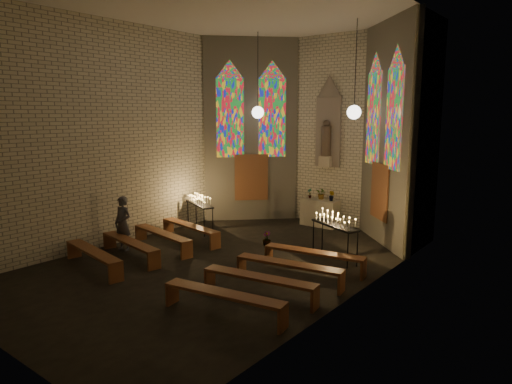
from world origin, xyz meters
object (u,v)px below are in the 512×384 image
aisle_flower_pot (267,239)px  visitor (123,223)px  votive_stand_left (200,202)px  altar (320,213)px  votive_stand_right (335,222)px

aisle_flower_pot → visitor: 4.48m
aisle_flower_pot → votive_stand_left: votive_stand_left is taller
altar → visitor: size_ratio=0.83×
votive_stand_left → visitor: size_ratio=1.02×
votive_stand_right → visitor: bearing=-125.2°
altar → votive_stand_left: (-3.00, -3.31, 0.57)m
altar → aisle_flower_pot: bearing=-90.0°
altar → votive_stand_right: 4.02m
visitor → aisle_flower_pot: bearing=36.9°
altar → aisle_flower_pot: 3.35m
votive_stand_right → visitor: (-5.53, -3.21, -0.26)m
aisle_flower_pot → visitor: size_ratio=0.28×
altar → votive_stand_right: bearing=-54.0°
aisle_flower_pot → votive_stand_left: size_ratio=0.27×
votive_stand_right → votive_stand_left: bearing=-154.3°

